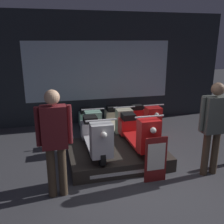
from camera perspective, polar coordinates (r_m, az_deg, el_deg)
ground_plane at (r=4.39m, az=7.87°, el=-17.61°), size 30.00×30.00×0.00m
shop_wall_back at (r=7.44m, az=-2.95°, el=9.81°), size 7.76×0.09×3.20m
display_platform at (r=5.28m, az=1.02°, el=-9.59°), size 1.96×1.53×0.26m
scooter_display_left at (r=4.97m, az=-3.77°, el=-5.47°), size 0.55×1.66×0.86m
scooter_display_right at (r=5.18m, az=5.88°, el=-4.58°), size 0.55×1.66×0.86m
scooter_backrow_0 at (r=6.61m, az=-5.17°, el=-2.33°), size 0.55×1.66×0.86m
scooter_backrow_1 at (r=6.76m, az=1.33°, el=-1.82°), size 0.55×1.66×0.86m
scooter_backrow_2 at (r=7.00m, az=7.47°, el=-1.33°), size 0.55×1.66×0.86m
person_left_browsing at (r=3.90m, az=-12.98°, el=-5.51°), size 0.55×0.23×1.74m
person_right_browsing at (r=4.78m, az=22.28°, el=-2.09°), size 0.59×0.24×1.73m
price_sign_board at (r=4.49m, az=9.97°, el=-10.64°), size 0.40×0.04×0.83m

